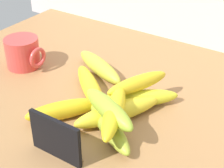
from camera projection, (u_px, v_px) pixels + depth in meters
counter_top at (123, 112)px, 79.20cm from camera, size 110.00×76.00×3.00cm
chalkboard_sign at (56, 139)px, 63.34cm from camera, size 11.00×1.80×8.40cm
coffee_mug at (23, 53)px, 92.16cm from camera, size 10.27×8.77×7.79cm
banana_0 at (137, 99)px, 77.68cm from camera, size 16.35×15.33×3.86cm
banana_1 at (99, 66)px, 89.79cm from camera, size 18.56×11.29×4.01cm
banana_2 at (109, 127)px, 69.57cm from camera, size 16.63×12.51×3.70cm
banana_3 at (63, 110)px, 74.18cm from camera, size 12.56×15.10×3.87cm
banana_4 at (90, 89)px, 81.17cm from camera, size 18.23×15.99×3.84cm
banana_5 at (118, 112)px, 73.40cm from camera, size 13.12×19.24×4.19cm
banana_6 at (109, 109)px, 68.21cm from camera, size 15.70×9.73×3.85cm
banana_7 at (138, 83)px, 76.33cm from camera, size 9.21×15.33×3.32cm
banana_8 at (114, 111)px, 67.79cm from camera, size 10.19×17.61×3.48cm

